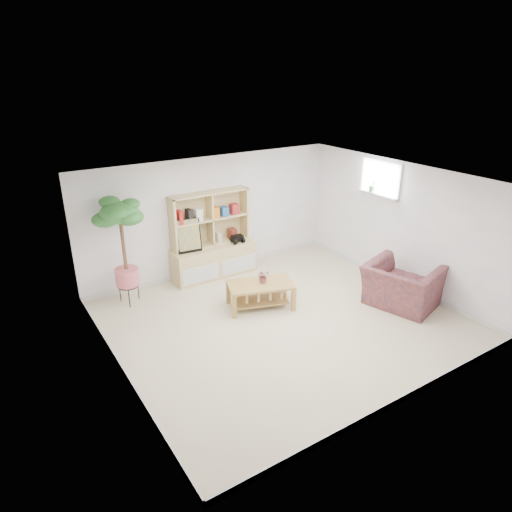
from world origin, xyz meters
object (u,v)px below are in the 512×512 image
storage_unit (213,236)px  floor_tree (124,252)px  armchair (402,283)px  coffee_table (260,295)px

storage_unit → floor_tree: 1.87m
armchair → floor_tree: bearing=39.9°
floor_tree → armchair: bearing=-34.0°
storage_unit → floor_tree: floor_tree is taller
floor_tree → coffee_table: bearing=-36.6°
floor_tree → armchair: 4.93m
storage_unit → floor_tree: size_ratio=0.88×
coffee_table → floor_tree: floor_tree is taller
storage_unit → coffee_table: (0.07, -1.64, -0.64)m
floor_tree → armchair: size_ratio=1.64×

